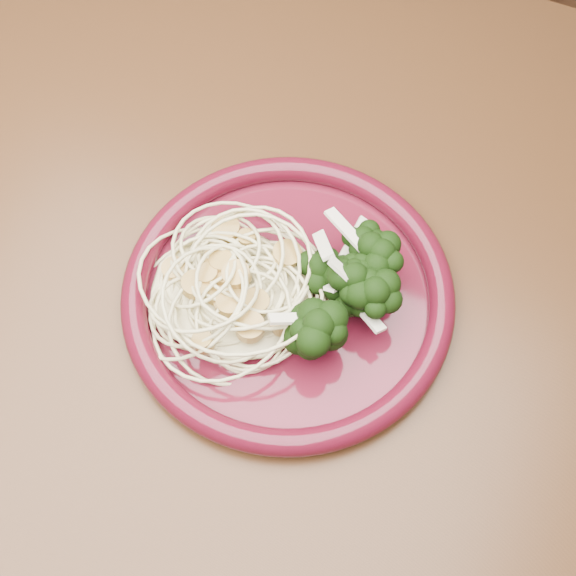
{
  "coord_description": "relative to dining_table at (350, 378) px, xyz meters",
  "views": [
    {
      "loc": [
        0.06,
        -0.26,
        1.3
      ],
      "look_at": [
        -0.06,
        0.0,
        0.77
      ],
      "focal_mm": 50.0,
      "sensor_mm": 36.0,
      "label": 1
    }
  ],
  "objects": [
    {
      "name": "scallop_cluster",
      "position": [
        -0.1,
        -0.02,
        0.15
      ],
      "size": [
        0.14,
        0.14,
        0.03
      ],
      "primitive_type": null,
      "rotation": [
        0.0,
        0.0,
        0.4
      ],
      "color": "tan",
      "rests_on": "spaghetti_pile"
    },
    {
      "name": "spaghetti_pile",
      "position": [
        -0.1,
        -0.02,
        0.12
      ],
      "size": [
        0.16,
        0.15,
        0.03
      ],
      "primitive_type": "ellipsoid",
      "rotation": [
        0.0,
        0.0,
        0.4
      ],
      "color": "beige",
      "rests_on": "dinner_plate"
    },
    {
      "name": "dining_table",
      "position": [
        0.0,
        0.0,
        0.0
      ],
      "size": [
        1.2,
        0.8,
        0.75
      ],
      "color": "#472814",
      "rests_on": "ground"
    },
    {
      "name": "broccoli_pile",
      "position": [
        -0.01,
        0.02,
        0.13
      ],
      "size": [
        0.12,
        0.15,
        0.05
      ],
      "primitive_type": "ellipsoid",
      "rotation": [
        0.0,
        0.0,
        0.4
      ],
      "color": "black",
      "rests_on": "dinner_plate"
    },
    {
      "name": "dinner_plate",
      "position": [
        -0.06,
        0.0,
        0.11
      ],
      "size": [
        0.33,
        0.33,
        0.02
      ],
      "rotation": [
        0.0,
        0.0,
        0.4
      ],
      "color": "#4F0F1D",
      "rests_on": "dining_table"
    },
    {
      "name": "onion_garnish",
      "position": [
        -0.01,
        0.02,
        0.16
      ],
      "size": [
        0.08,
        0.1,
        0.05
      ],
      "primitive_type": null,
      "rotation": [
        0.0,
        0.0,
        0.4
      ],
      "color": "#ECE6CA",
      "rests_on": "broccoli_pile"
    }
  ]
}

